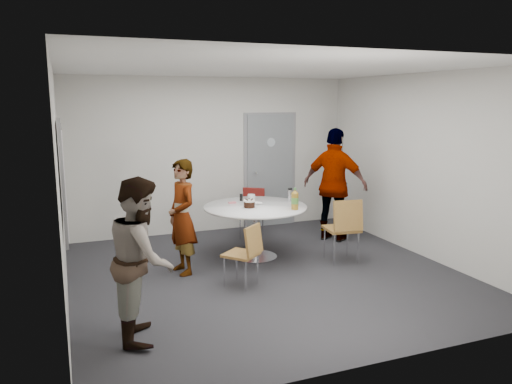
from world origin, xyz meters
name	(u,v)px	position (x,y,z in m)	size (l,w,h in m)	color
floor	(266,274)	(0.00, 0.00, 0.00)	(5.00, 5.00, 0.00)	black
ceiling	(267,68)	(0.00, 0.00, 2.70)	(5.00, 5.00, 0.00)	silver
wall_back	(212,155)	(0.00, 2.50, 1.35)	(5.00, 5.00, 0.00)	beige
wall_left	(60,187)	(-2.50, 0.00, 1.35)	(5.00, 5.00, 0.00)	beige
wall_right	(423,166)	(2.50, 0.00, 1.35)	(5.00, 5.00, 0.00)	beige
wall_front	(380,216)	(0.00, -2.50, 1.35)	(5.00, 5.00, 0.00)	beige
door	(270,171)	(1.10, 2.48, 1.03)	(1.02, 0.17, 2.12)	slate
whiteboard	(63,175)	(-2.46, 0.20, 1.45)	(0.04, 1.90, 1.25)	gray
table	(257,213)	(0.15, 0.71, 0.68)	(1.50, 1.50, 1.09)	white
chair_near_left	(246,250)	(-0.40, -0.33, 0.48)	(0.55, 0.55, 0.80)	brown
chair_near_right	(344,224)	(1.21, 0.03, 0.58)	(0.50, 0.54, 0.94)	brown
chair_far	(253,207)	(0.52, 1.85, 0.50)	(0.56, 0.57, 0.83)	maroon
person_main	(182,217)	(-1.02, 0.46, 0.77)	(0.56, 0.37, 1.55)	#A5C6EA
person_left	(142,259)	(-1.80, -1.21, 0.80)	(0.78, 0.60, 1.59)	white
person_right	(335,185)	(1.69, 1.13, 0.93)	(1.09, 0.45, 1.86)	black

